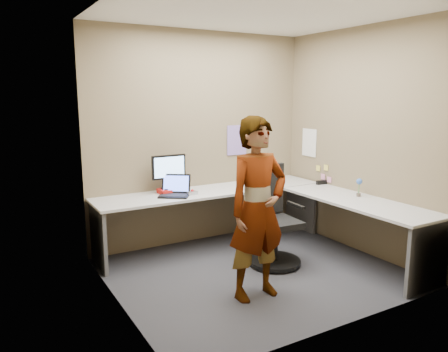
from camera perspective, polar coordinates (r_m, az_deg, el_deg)
ground at (r=4.90m, az=4.09°, el=-12.37°), size 3.00×3.00×0.00m
wall_back at (r=5.66m, az=-3.14°, el=4.94°), size 3.00×0.00×3.00m
wall_right at (r=5.52m, az=17.33°, el=4.33°), size 0.00×2.70×2.70m
wall_left at (r=3.90m, az=-14.21°, el=2.04°), size 0.00×2.70×2.70m
ceiling at (r=4.57m, az=4.57°, el=20.54°), size 3.00×3.00×0.00m
desk at (r=5.24m, az=5.78°, el=-4.03°), size 2.98×2.58×0.73m
paper_ream at (r=5.33m, az=-7.07°, el=-1.94°), size 0.28×0.21×0.05m
monitor at (r=5.30m, az=-7.20°, el=0.94°), size 0.43×0.13×0.41m
laptop at (r=5.19m, az=-6.41°, el=-1.87°), size 0.44×0.43×0.24m
trackball_mouse at (r=5.22m, az=-4.20°, el=-2.19°), size 0.12×0.08×0.07m
origami at (r=5.41m, az=2.21°, el=-1.65°), size 0.10×0.10×0.06m
stapler at (r=5.94m, az=12.62°, el=-0.81°), size 0.15×0.06×0.05m
flower at (r=5.33m, az=17.23°, el=-1.07°), size 0.07×0.07×0.22m
calendar_purple at (r=5.92m, az=1.69°, el=4.71°), size 0.30×0.01×0.40m
calendar_white at (r=6.17m, az=11.08°, el=4.30°), size 0.01×0.28×0.38m
sticky_note_a at (r=5.95m, az=13.18°, el=1.07°), size 0.01×0.07×0.07m
sticky_note_b at (r=6.01m, az=12.80°, el=-0.08°), size 0.01×0.07×0.07m
sticky_note_c at (r=5.93m, az=13.58°, el=-0.46°), size 0.01×0.07×0.07m
sticky_note_d at (r=6.06m, az=12.20°, el=1.00°), size 0.01×0.07×0.07m
office_chair at (r=5.00m, az=6.33°, el=-6.37°), size 0.59×0.59×1.11m
person at (r=4.08m, az=4.43°, el=-4.31°), size 0.65×0.44×1.72m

